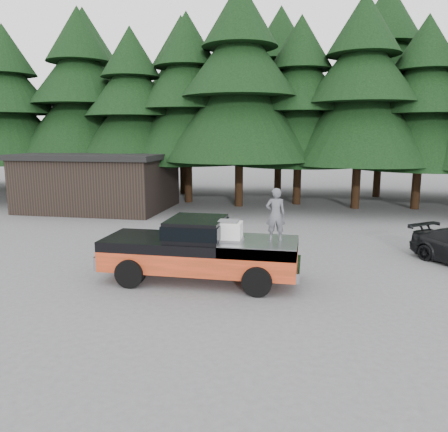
% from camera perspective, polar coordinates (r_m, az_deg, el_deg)
% --- Properties ---
extents(ground, '(120.00, 120.00, 0.00)m').
position_cam_1_polar(ground, '(13.14, -3.74, -8.88)').
color(ground, '#535355').
rests_on(ground, ground).
extents(pickup_truck, '(6.00, 2.04, 1.33)m').
position_cam_1_polar(pickup_truck, '(13.26, -3.15, -5.66)').
color(pickup_truck, '#E14622').
rests_on(pickup_truck, ground).
extents(truck_cab, '(1.66, 1.90, 0.59)m').
position_cam_1_polar(truck_cab, '(13.05, -3.62, -1.58)').
color(truck_cab, black).
rests_on(truck_cab, pickup_truck).
extents(air_compressor, '(0.77, 0.64, 0.52)m').
position_cam_1_polar(air_compressor, '(12.72, 0.59, -2.04)').
color(air_compressor, silver).
rests_on(air_compressor, pickup_truck).
extents(man_on_bed, '(0.62, 0.46, 1.55)m').
position_cam_1_polar(man_on_bed, '(12.65, 6.74, 0.19)').
color(man_on_bed, '#4F5156').
rests_on(man_on_bed, pickup_truck).
extents(utility_building, '(8.40, 6.40, 3.30)m').
position_cam_1_polar(utility_building, '(27.02, -15.96, 4.43)').
color(utility_building, black).
rests_on(utility_building, ground).
extents(treeline, '(60.15, 16.05, 17.50)m').
position_cam_1_polar(treeline, '(29.49, 5.76, 17.06)').
color(treeline, black).
rests_on(treeline, ground).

